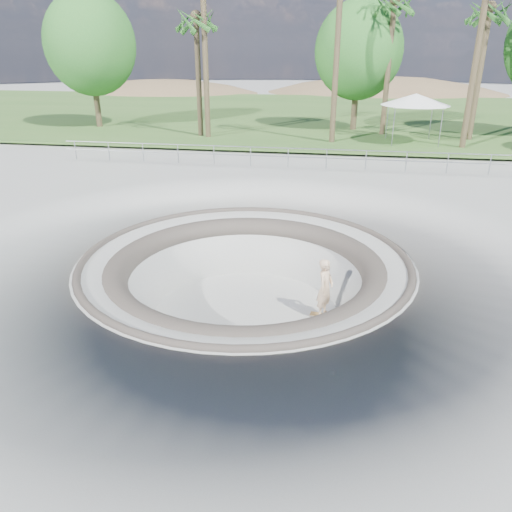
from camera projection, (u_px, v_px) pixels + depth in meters
name	position (u px, v px, depth m)	size (l,w,h in m)	color
ground	(245.00, 259.00, 15.49)	(180.00, 180.00, 0.00)	#A9AAA5
skate_bowl	(246.00, 310.00, 16.20)	(14.00, 14.00, 4.10)	#A9AAA5
grass_strip	(314.00, 114.00, 46.25)	(180.00, 36.00, 0.12)	#365D25
distant_hills	(349.00, 147.00, 69.52)	(103.20, 45.00, 28.60)	brown
safety_railing	(288.00, 157.00, 26.11)	(25.00, 0.06, 1.03)	gray
skateboard	(324.00, 315.00, 15.90)	(0.88, 0.36, 0.09)	olive
skater	(325.00, 288.00, 15.52)	(0.70, 0.46, 1.92)	beige
canopy_white	(416.00, 100.00, 31.32)	(6.01, 6.01, 3.04)	gray
palm_b	(196.00, 23.00, 32.13)	(2.60, 2.60, 8.47)	brown
palm_d	(394.00, 8.00, 32.29)	(2.60, 2.60, 9.45)	brown
palm_f	(489.00, 15.00, 30.51)	(2.60, 2.60, 8.88)	brown
bushy_tree_left	(90.00, 44.00, 36.41)	(6.69, 6.09, 9.66)	brown
bushy_tree_mid	(359.00, 51.00, 35.30)	(6.22, 5.65, 8.97)	brown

